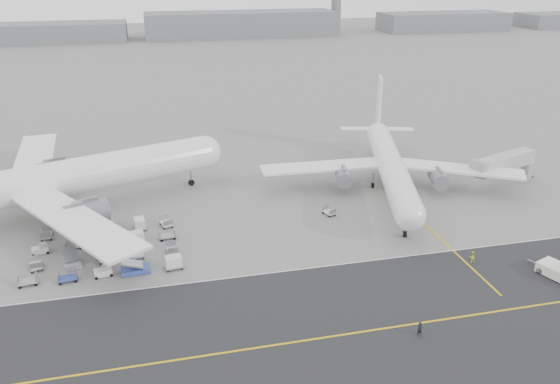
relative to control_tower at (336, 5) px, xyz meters
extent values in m
plane|color=gray|center=(-100.00, -265.00, -16.25)|extent=(700.00, 700.00, 0.00)
cube|color=#28282B|center=(-95.00, -283.00, -16.24)|extent=(220.00, 32.00, 0.02)
cube|color=gold|center=(-95.00, -283.00, -16.22)|extent=(220.00, 0.30, 0.01)
cube|color=silver|center=(-95.00, -267.20, -16.22)|extent=(220.00, 0.25, 0.01)
cube|color=gold|center=(-70.00, -260.00, -16.23)|extent=(0.30, 40.00, 0.01)
cylinder|color=slate|center=(0.00, 0.00, -2.25)|extent=(6.00, 6.00, 28.00)
cylinder|color=white|center=(-130.48, -239.01, -9.74)|extent=(54.49, 24.16, 6.36)
sphere|color=white|center=(-104.27, -229.93, -9.74)|extent=(6.23, 6.23, 6.23)
cube|color=white|center=(-126.28, -255.27, -10.53)|extent=(22.29, 29.19, 0.45)
cube|color=white|center=(-137.23, -223.63, -10.53)|extent=(9.44, 30.92, 0.45)
cylinder|color=gray|center=(-125.44, -249.43, -12.12)|extent=(7.68, 5.94, 3.94)
cylinder|color=gray|center=(-132.96, -227.70, -12.12)|extent=(7.68, 5.94, 3.94)
cylinder|color=black|center=(-107.47, -231.04, -15.65)|extent=(1.30, 0.87, 1.20)
cylinder|color=black|center=(-131.15, -243.28, -15.65)|extent=(1.30, 0.87, 1.20)
cylinder|color=black|center=(-133.64, -236.07, -15.65)|extent=(1.30, 0.87, 1.20)
cylinder|color=gray|center=(-107.47, -231.04, -13.98)|extent=(0.36, 0.36, 3.34)
cylinder|color=white|center=(-70.10, -242.84, -11.13)|extent=(16.80, 43.31, 5.00)
sphere|color=white|center=(-76.09, -263.81, -11.13)|extent=(4.90, 4.90, 4.90)
cone|color=white|center=(-63.81, -220.85, -10.75)|extent=(6.67, 9.42, 4.50)
cube|color=white|center=(-63.66, -220.34, -3.84)|extent=(1.80, 4.74, 10.64)
cube|color=white|center=(-67.81, -218.88, -10.63)|extent=(8.33, 4.49, 0.25)
cube|color=white|center=(-59.37, -221.29, -10.63)|extent=(8.33, 4.49, 0.25)
cube|color=white|center=(-82.46, -238.20, -11.75)|extent=(24.10, 6.13, 0.45)
cube|color=white|center=(-57.15, -245.44, -11.75)|extent=(23.39, 16.56, 0.45)
cylinder|color=gray|center=(-79.08, -241.38, -13.00)|extent=(4.44, 5.97, 3.10)
cylinder|color=gray|center=(-61.70, -246.35, -13.00)|extent=(4.44, 5.97, 3.10)
cylinder|color=black|center=(-75.36, -261.26, -15.71)|extent=(0.78, 1.18, 1.08)
cylinder|color=black|center=(-72.54, -240.49, -15.71)|extent=(0.78, 1.18, 1.08)
cylinder|color=black|center=(-66.77, -242.13, -15.71)|extent=(0.78, 1.18, 1.08)
cylinder|color=gray|center=(-75.36, -261.26, -14.40)|extent=(0.36, 0.36, 2.63)
cylinder|color=gray|center=(-60.57, -274.30, -15.73)|extent=(1.12, 2.63, 0.17)
cylinder|color=black|center=(-61.34, -276.16, -15.78)|extent=(0.73, 1.04, 0.95)
cylinder|color=black|center=(-58.77, -275.20, -15.78)|extent=(0.73, 1.04, 0.95)
cylinder|color=gray|center=(-39.96, -242.38, -14.14)|extent=(1.69, 1.69, 4.22)
cube|color=#9E9FA4|center=(-39.96, -242.38, -15.88)|extent=(3.50, 3.50, 0.74)
cube|color=#BABABF|center=(-46.94, -244.82, -11.40)|extent=(15.93, 8.03, 2.75)
cube|color=#9E9FA4|center=(-54.12, -247.34, -11.40)|extent=(2.31, 3.61, 3.17)
cylinder|color=black|center=(-39.25, -240.90, -15.94)|extent=(0.51, 0.70, 0.63)
imported|color=black|center=(-84.67, -285.23, -15.28)|extent=(0.77, 0.56, 1.94)
imported|color=#D5E31A|center=(-69.18, -271.07, -15.34)|extent=(0.93, 0.75, 1.83)
camera|label=1|loc=(-113.16, -333.56, 25.40)|focal=35.00mm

